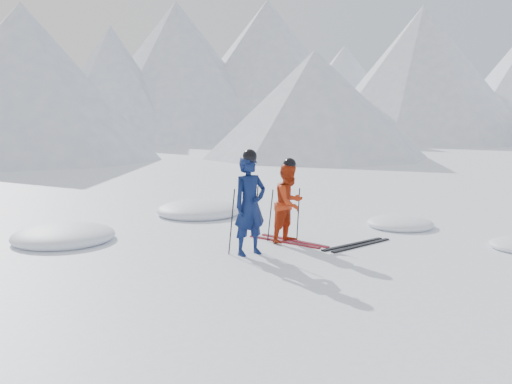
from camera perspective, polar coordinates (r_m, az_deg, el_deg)
name	(u,v)px	position (r m, az deg, el deg)	size (l,w,h in m)	color
ground	(332,246)	(10.82, 7.98, -5.65)	(160.00, 160.00, 0.00)	white
mountain_range	(147,64)	(45.71, -11.39, 13.12)	(106.15, 62.94, 15.53)	#B2BCD1
skier_blue	(250,205)	(9.90, -0.65, -1.41)	(0.67, 0.44, 1.84)	#0B1744
skier_red	(289,203)	(10.92, 3.52, -1.17)	(0.78, 0.61, 1.60)	#B32E0E
pole_blue_left	(232,222)	(9.97, -2.58, -3.15)	(0.02, 0.02, 1.23)	black
pole_blue_right	(256,218)	(10.28, 0.02, -2.79)	(0.02, 0.02, 1.23)	black
pole_red_left	(270,215)	(11.04, 1.52, -2.46)	(0.02, 0.02, 1.07)	black
pole_red_right	(298,214)	(11.24, 4.47, -2.29)	(0.02, 0.02, 1.07)	black
ski_worn_left	(284,242)	(11.02, 2.94, -5.25)	(0.09, 1.70, 0.03)	black
ski_worn_right	(294,241)	(11.13, 4.03, -5.12)	(0.09, 1.70, 0.03)	black
ski_loose_a	(353,244)	(10.97, 10.16, -5.43)	(0.09, 1.70, 0.03)	black
ski_loose_b	(362,245)	(10.91, 11.05, -5.53)	(0.09, 1.70, 0.03)	black
snow_lumps	(204,226)	(12.63, -5.54, -3.62)	(9.52, 7.90, 0.48)	white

